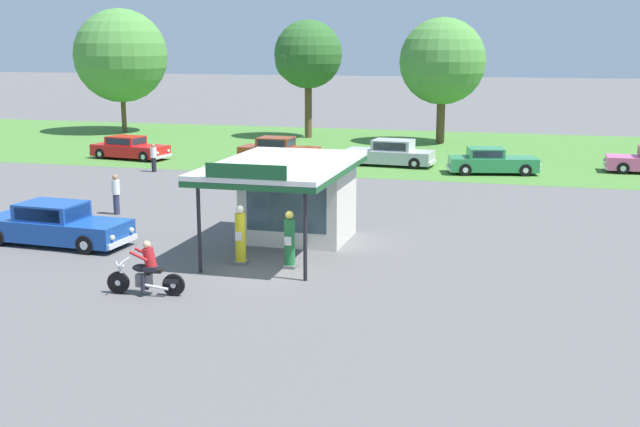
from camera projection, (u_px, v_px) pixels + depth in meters
name	position (u px, v px, depth m)	size (l,w,h in m)	color
ground_plane	(268.00, 271.00, 25.07)	(300.00, 300.00, 0.00)	#5B5959
grass_verge_strip	(412.00, 150.00, 53.38)	(120.00, 24.00, 0.01)	#477A33
service_station_kiosk	(295.00, 192.00, 28.36)	(4.31, 7.18, 3.53)	beige
gas_pump_nearside	(240.00, 237.00, 25.66)	(0.44, 0.44, 1.94)	slate
gas_pump_offside	(290.00, 242.00, 25.25)	(0.44, 0.44, 1.84)	slate
motorcycle_with_rider	(147.00, 272.00, 22.55)	(2.27, 0.70, 1.58)	black
featured_classic_sedan	(55.00, 225.00, 28.25)	(5.63, 2.20, 1.50)	#19479E
parked_car_back_row_far_right	(129.00, 149.00, 49.14)	(5.16, 2.52, 1.39)	red
parked_car_back_row_far_left	(492.00, 162.00, 43.58)	(5.15, 2.80, 1.41)	#2D844C
parked_car_back_row_left	(279.00, 151.00, 47.76)	(4.98, 2.10, 1.49)	#993819
parked_car_back_row_right	(390.00, 154.00, 46.44)	(5.39, 2.32, 1.52)	#B7B7BC
bystander_strolling_foreground	(154.00, 157.00, 44.17)	(0.34, 0.34, 1.57)	black
bystander_chatting_near_pumps	(116.00, 193.00, 33.15)	(0.34, 0.34, 1.68)	#2D3351
bystander_standing_back_lot	(285.00, 163.00, 41.23)	(0.34, 0.34, 1.73)	#2D3351
tree_oak_far_right	(306.00, 56.00, 58.98)	(5.04, 5.04, 8.71)	brown
tree_oak_right	(442.00, 62.00, 55.80)	(6.04, 6.04, 8.78)	brown
tree_oak_centre	(121.00, 58.00, 62.79)	(7.30, 7.30, 9.68)	brown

